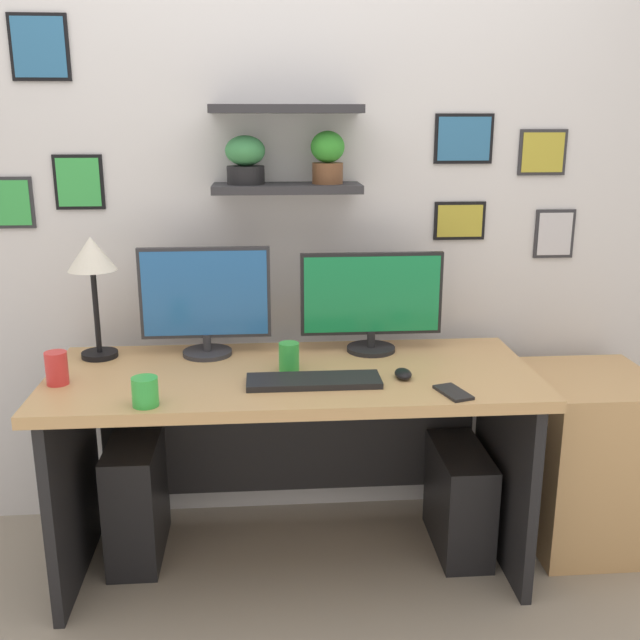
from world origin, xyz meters
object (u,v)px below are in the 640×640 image
drawer_cabinet (587,459)px  keyboard (314,381)px  monitor_right (372,300)px  cell_phone (453,392)px  monitor_left (205,300)px  water_cup (57,368)px  desk_lamp (92,264)px  computer_mouse (403,374)px  coffee_mug (145,392)px  computer_tower_left (137,498)px  pen_cup (289,357)px  computer_tower_right (459,499)px  desk (292,421)px

drawer_cabinet → keyboard: bearing=-168.6°
monitor_right → cell_phone: (0.20, -0.47, -0.19)m
monitor_left → water_cup: size_ratio=4.29×
desk_lamp → cell_phone: desk_lamp is taller
keyboard → computer_mouse: 0.30m
computer_mouse → water_cup: 1.14m
monitor_right → coffee_mug: monitor_right is taller
cell_phone → computer_tower_left: cell_phone is taller
monitor_right → desk_lamp: desk_lamp is taller
pen_cup → water_cup: water_cup is taller
cell_phone → drawer_cabinet: bearing=11.4°
monitor_left → pen_cup: bearing=-35.2°
keyboard → pen_cup: 0.16m
monitor_left → monitor_right: (0.61, 0.00, -0.01)m
coffee_mug → computer_tower_right: coffee_mug is taller
monitor_right → keyboard: bearing=-124.8°
desk → desk_lamp: size_ratio=3.77×
monitor_right → water_cup: (-1.07, -0.28, -0.14)m
monitor_left → pen_cup: 0.39m
computer_tower_left → computer_tower_right: (1.21, -0.05, -0.03)m
water_cup → computer_tower_left: size_ratio=0.24×
monitor_right → computer_tower_right: 0.83m
monitor_left → water_cup: (-0.47, -0.28, -0.15)m
desk_lamp → coffee_mug: size_ratio=4.92×
monitor_left → computer_mouse: (0.67, -0.31, -0.19)m
desk_lamp → water_cup: size_ratio=4.02×
monitor_right → desk_lamp: (-1.00, -0.00, 0.15)m
drawer_cabinet → computer_tower_right: 0.52m
computer_mouse → coffee_mug: 0.84m
desk → drawer_cabinet: size_ratio=2.50×
computer_mouse → cell_phone: 0.20m
desk → computer_tower_right: bearing=0.5°
monitor_left → computer_tower_right: size_ratio=1.18×
drawer_cabinet → pen_cup: bearing=-176.0°
desk → monitor_right: monitor_right is taller
water_cup → drawer_cabinet: bearing=4.6°
desk → monitor_left: bearing=152.0°
coffee_mug → drawer_cabinet: coffee_mug is taller
computer_tower_left → computer_tower_right: computer_tower_left is taller
computer_mouse → desk_lamp: size_ratio=0.20×
computer_tower_right → monitor_left: bearing=170.5°
monitor_left → keyboard: (0.37, -0.34, -0.20)m
monitor_right → water_cup: 1.12m
cell_phone → coffee_mug: 0.96m
cell_phone → coffee_mug: coffee_mug is taller
coffee_mug → monitor_left: bearing=72.9°
monitor_left → pen_cup: monitor_left is taller
keyboard → computer_mouse: (0.30, 0.03, 0.01)m
monitor_left → coffee_mug: monitor_left is taller
pen_cup → water_cup: bearing=-174.5°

